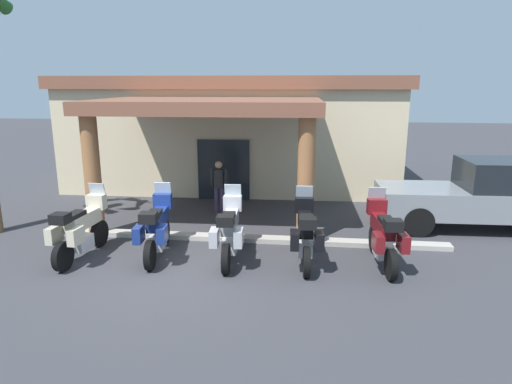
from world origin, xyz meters
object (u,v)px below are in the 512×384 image
(motorcycle_black, at_px, (305,234))
(motorcycle_silver, at_px, (229,231))
(pickup_truck_gray, at_px, (479,196))
(pedestrian, at_px, (219,183))
(motorcycle_maroon, at_px, (384,236))
(motel_building, at_px, (234,130))
(motorcycle_blue, at_px, (157,228))
(motorcycle_cream, at_px, (80,229))

(motorcycle_black, bearing_deg, motorcycle_silver, 87.71)
(motorcycle_black, distance_m, pickup_truck_gray, 5.69)
(pedestrian, bearing_deg, pickup_truck_gray, 90.81)
(motorcycle_maroon, bearing_deg, motel_building, 25.79)
(motorcycle_black, height_order, motorcycle_maroon, same)
(motorcycle_silver, height_order, motorcycle_maroon, same)
(motorcycle_blue, bearing_deg, motorcycle_silver, -96.93)
(motel_building, relative_size, motorcycle_maroon, 5.80)
(motorcycle_cream, bearing_deg, motorcycle_maroon, -83.60)
(motel_building, bearing_deg, motorcycle_black, -71.17)
(pickup_truck_gray, bearing_deg, motel_building, 145.97)
(motorcycle_cream, distance_m, pedestrian, 4.73)
(motorcycle_blue, height_order, motorcycle_black, same)
(motorcycle_blue, height_order, pedestrian, pedestrian)
(motorcycle_silver, bearing_deg, motorcycle_maroon, -92.23)
(motorcycle_blue, relative_size, pedestrian, 1.34)
(pedestrian, bearing_deg, motorcycle_black, 41.74)
(motel_building, height_order, motorcycle_cream, motel_building)
(motorcycle_silver, height_order, pedestrian, pedestrian)
(motorcycle_blue, bearing_deg, motorcycle_maroon, -95.54)
(motorcycle_blue, bearing_deg, pickup_truck_gray, -75.70)
(motorcycle_black, bearing_deg, motorcycle_maroon, -91.38)
(motorcycle_blue, xyz_separation_m, motorcycle_black, (3.43, 0.04, 0.00))
(motel_building, xyz_separation_m, motorcycle_cream, (-2.17, -8.33, -1.47))
(pedestrian, relative_size, pickup_truck_gray, 0.31)
(motorcycle_silver, xyz_separation_m, motorcycle_black, (1.72, 0.04, 0.00))
(motorcycle_blue, bearing_deg, motorcycle_black, -96.12)
(motorcycle_black, bearing_deg, pedestrian, 32.46)
(motorcycle_cream, bearing_deg, pickup_truck_gray, -67.76)
(motorcycle_cream, xyz_separation_m, motorcycle_blue, (1.72, 0.29, 0.00))
(motorcycle_silver, relative_size, motorcycle_black, 1.00)
(motorcycle_blue, relative_size, motorcycle_black, 1.00)
(motorcycle_cream, distance_m, motorcycle_silver, 3.45)
(motorcycle_silver, distance_m, motorcycle_black, 1.72)
(motorcycle_cream, distance_m, motorcycle_maroon, 6.88)
(motorcycle_blue, height_order, pickup_truck_gray, pickup_truck_gray)
(pedestrian, height_order, pickup_truck_gray, pickup_truck_gray)
(motel_building, relative_size, motorcycle_silver, 5.79)
(motorcycle_blue, distance_m, motorcycle_silver, 1.72)
(motorcycle_silver, bearing_deg, motorcycle_black, -92.69)
(motorcycle_blue, xyz_separation_m, motorcycle_silver, (1.72, -0.01, 0.00))
(motorcycle_maroon, bearing_deg, motorcycle_silver, 87.03)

